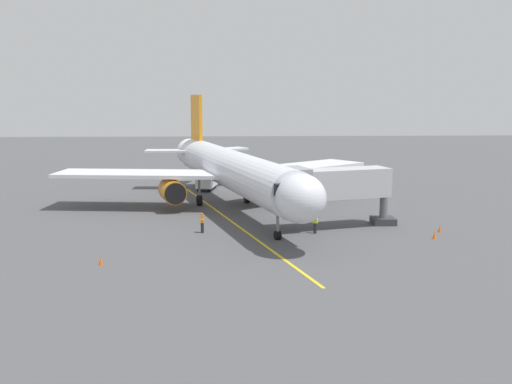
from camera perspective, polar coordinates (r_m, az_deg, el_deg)
ground_plane at (r=60.74m, az=-3.91°, el=-1.52°), size 220.00×220.00×0.00m
apron_lead_in_line at (r=53.93m, az=-2.36°, el=-2.87°), size 10.92×38.61×0.01m
airplane at (r=59.46m, az=-2.51°, el=2.17°), size 33.54×39.68×11.50m
jet_bridge at (r=50.85m, az=6.82°, el=0.64°), size 11.45×5.57×5.40m
ground_crew_marshaller at (r=49.39m, az=5.73°, el=-2.99°), size 0.47×0.42×1.71m
ground_crew_wing_walker at (r=49.52m, az=-5.21°, el=-2.95°), size 0.32×0.44×1.71m
box_truck_near_nose at (r=72.43m, az=-4.77°, el=1.32°), size 2.64×4.85×2.62m
safety_cone_nose_left at (r=41.56m, az=-14.76°, el=-6.46°), size 0.32×0.32×0.55m
safety_cone_nose_right at (r=52.12m, az=17.33°, el=-3.41°), size 0.32×0.32×0.55m
safety_cone_wing_port at (r=49.56m, az=16.84°, el=-4.03°), size 0.32×0.32×0.55m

